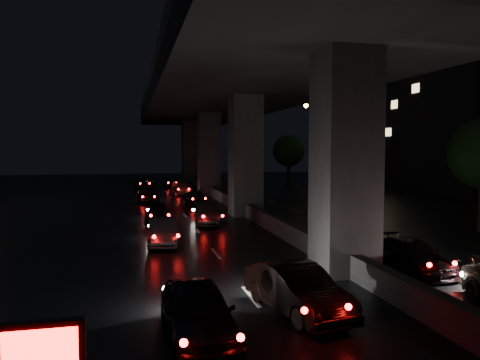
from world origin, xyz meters
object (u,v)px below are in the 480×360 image
object	(u,v)px
viaduct	(245,91)
streetlight_far	(321,137)
car_0	(198,312)
car_1	(297,289)

from	to	relation	value
viaduct	streetlight_far	size ratio (longest dim) A/B	8.89
streetlight_far	car_0	size ratio (longest dim) A/B	2.29
viaduct	car_1	world-z (taller)	viaduct
viaduct	car_0	size ratio (longest dim) A/B	20.37
viaduct	car_0	world-z (taller)	viaduct
streetlight_far	car_0	world-z (taller)	streetlight_far
car_1	car_0	bearing A→B (deg)	-169.40
car_0	car_1	distance (m)	3.11
viaduct	car_1	distance (m)	20.39
car_0	car_1	bearing A→B (deg)	20.79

